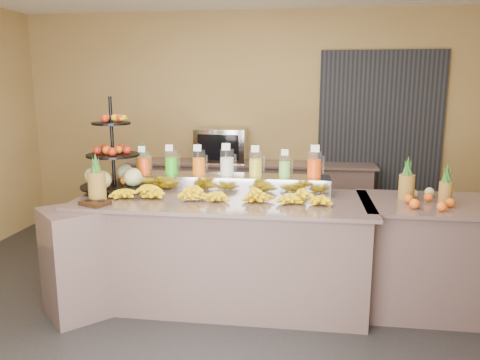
% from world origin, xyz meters
% --- Properties ---
extents(ground, '(6.00, 6.00, 0.00)m').
position_xyz_m(ground, '(0.00, 0.00, 0.00)').
color(ground, black).
rests_on(ground, ground).
extents(room_envelope, '(6.04, 5.02, 2.82)m').
position_xyz_m(room_envelope, '(0.19, 0.79, 1.88)').
color(room_envelope, olive).
rests_on(room_envelope, ground).
extents(buffet_counter, '(2.75, 1.25, 0.93)m').
position_xyz_m(buffet_counter, '(-0.12, 0.26, 0.47)').
color(buffet_counter, gray).
rests_on(buffet_counter, ground).
extents(right_counter, '(1.08, 0.88, 0.93)m').
position_xyz_m(right_counter, '(1.70, 0.40, 0.47)').
color(right_counter, gray).
rests_on(right_counter, ground).
extents(back_ledge, '(3.10, 0.55, 0.93)m').
position_xyz_m(back_ledge, '(0.00, 2.25, 0.47)').
color(back_ledge, gray).
rests_on(back_ledge, ground).
extents(pitcher_tray, '(1.85, 0.30, 0.15)m').
position_xyz_m(pitcher_tray, '(-0.01, 0.58, 1.01)').
color(pitcher_tray, gray).
rests_on(pitcher_tray, buffet_counter).
extents(juice_pitcher_orange_a, '(0.11, 0.11, 0.27)m').
position_xyz_m(juice_pitcher_orange_a, '(-0.79, 0.58, 1.17)').
color(juice_pitcher_orange_a, silver).
rests_on(juice_pitcher_orange_a, pitcher_tray).
extents(juice_pitcher_green, '(0.12, 0.12, 0.29)m').
position_xyz_m(juice_pitcher_green, '(-0.53, 0.58, 1.18)').
color(juice_pitcher_green, silver).
rests_on(juice_pitcher_green, pitcher_tray).
extents(juice_pitcher_orange_b, '(0.12, 0.12, 0.29)m').
position_xyz_m(juice_pitcher_orange_b, '(-0.27, 0.58, 1.18)').
color(juice_pitcher_orange_b, silver).
rests_on(juice_pitcher_orange_b, pitcher_tray).
extents(juice_pitcher_milk, '(0.13, 0.13, 0.31)m').
position_xyz_m(juice_pitcher_milk, '(-0.01, 0.58, 1.18)').
color(juice_pitcher_milk, silver).
rests_on(juice_pitcher_milk, pitcher_tray).
extents(juice_pitcher_lemon, '(0.12, 0.13, 0.29)m').
position_xyz_m(juice_pitcher_lemon, '(0.25, 0.58, 1.18)').
color(juice_pitcher_lemon, silver).
rests_on(juice_pitcher_lemon, pitcher_tray).
extents(juice_pitcher_lime, '(0.11, 0.11, 0.26)m').
position_xyz_m(juice_pitcher_lime, '(0.51, 0.58, 1.17)').
color(juice_pitcher_lime, silver).
rests_on(juice_pitcher_lime, pitcher_tray).
extents(juice_pitcher_orange_c, '(0.13, 0.13, 0.31)m').
position_xyz_m(juice_pitcher_orange_c, '(0.77, 0.58, 1.18)').
color(juice_pitcher_orange_c, silver).
rests_on(juice_pitcher_orange_c, pitcher_tray).
extents(banana_heap, '(1.94, 0.18, 0.16)m').
position_xyz_m(banana_heap, '(-0.01, 0.26, 1.00)').
color(banana_heap, yellow).
rests_on(banana_heap, buffet_counter).
extents(fruit_stand, '(0.72, 0.72, 0.85)m').
position_xyz_m(fruit_stand, '(-1.00, 0.45, 1.15)').
color(fruit_stand, black).
rests_on(fruit_stand, buffet_counter).
extents(condiment_caddy, '(0.26, 0.24, 0.03)m').
position_xyz_m(condiment_caddy, '(-0.99, -0.06, 0.95)').
color(condiment_caddy, black).
rests_on(condiment_caddy, buffet_counter).
extents(pineapple_left_a, '(0.15, 0.15, 0.41)m').
position_xyz_m(pineapple_left_a, '(-1.02, 0.05, 1.08)').
color(pineapple_left_a, brown).
rests_on(pineapple_left_a, buffet_counter).
extents(pineapple_left_b, '(0.15, 0.15, 0.43)m').
position_xyz_m(pineapple_left_b, '(-0.88, 0.80, 1.09)').
color(pineapple_left_b, brown).
rests_on(pineapple_left_b, buffet_counter).
extents(right_fruit_pile, '(0.40, 0.38, 0.21)m').
position_xyz_m(right_fruit_pile, '(1.67, 0.35, 1.00)').
color(right_fruit_pile, brown).
rests_on(right_fruit_pile, right_counter).
extents(oven_warmer, '(0.63, 0.45, 0.42)m').
position_xyz_m(oven_warmer, '(-0.36, 2.25, 1.14)').
color(oven_warmer, gray).
rests_on(oven_warmer, back_ledge).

